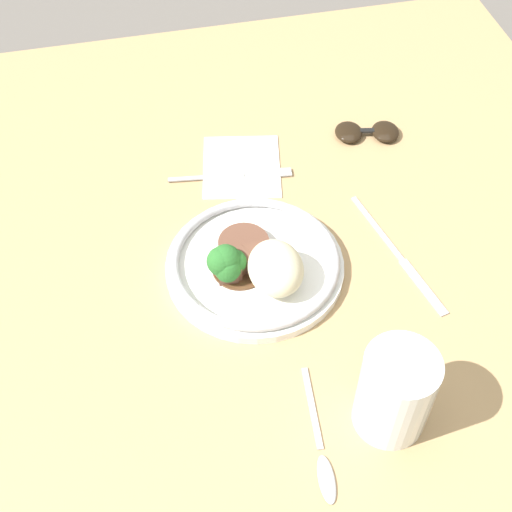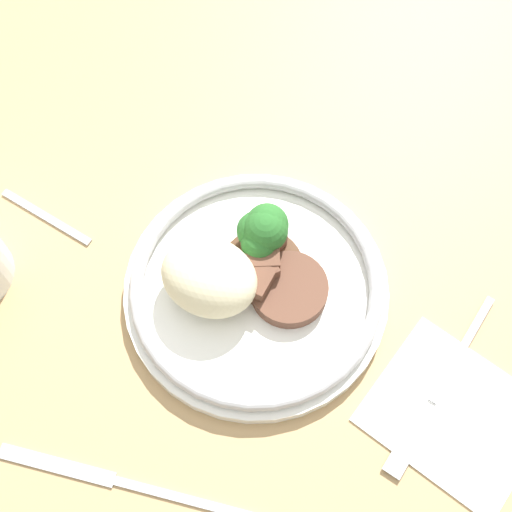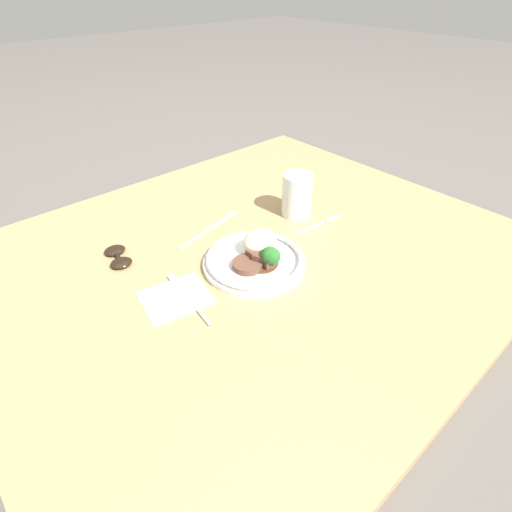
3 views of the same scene
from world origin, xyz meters
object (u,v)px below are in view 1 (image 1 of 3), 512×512
Objects in this scene: plate at (253,264)px; fork at (242,175)px; juice_glass at (394,395)px; sunglasses at (367,132)px; knife at (400,257)px; spoon at (323,460)px.

fork is (-0.18, 0.02, -0.02)m from plate.
fork is (-0.41, -0.08, -0.05)m from juice_glass.
juice_glass is 0.48m from sunglasses.
juice_glass is 0.52× the size of knife.
juice_glass is at bearing 23.51° from plate.
knife is 0.31m from spoon.
sunglasses is at bearing 161.93° from spoon.
knife is at bearing 3.25° from sunglasses.
plate is 2.03× the size of juice_glass.
plate is 2.17× the size of sunglasses.
fork is at bearing 172.32° from plate.
knife is at bearing -41.61° from fork.
knife is 1.36× the size of spoon.
sunglasses is at bearing 134.54° from plate.
juice_glass is at bearing -72.01° from fork.
fork is at bearing -175.62° from spoon.
sunglasses reaches higher than knife.
fork and spoon have the same top height.
spoon is (0.27, 0.02, -0.02)m from plate.
plate is 1.42× the size of spoon.
sunglasses is at bearing 20.12° from fork.
sunglasses is at bearing 159.31° from knife.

